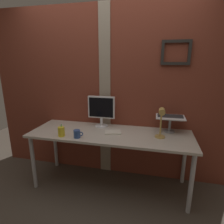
# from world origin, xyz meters

# --- Properties ---
(ground_plane) EXTENTS (6.00, 6.00, 0.00)m
(ground_plane) POSITION_xyz_m (0.00, 0.00, 0.00)
(ground_plane) COLOR #4C4238
(brick_wall_back) EXTENTS (3.48, 0.16, 2.37)m
(brick_wall_back) POSITION_xyz_m (0.00, 0.41, 1.19)
(brick_wall_back) COLOR brown
(brick_wall_back) RESTS_ON ground_plane
(desk) EXTENTS (2.06, 0.68, 0.76)m
(desk) POSITION_xyz_m (0.13, 0.01, 0.69)
(desk) COLOR beige
(desk) RESTS_ON ground_plane
(monitor) EXTENTS (0.37, 0.18, 0.43)m
(monitor) POSITION_xyz_m (-0.05, 0.22, 1.01)
(monitor) COLOR white
(monitor) RESTS_ON desk
(laptop_stand) EXTENTS (0.28, 0.22, 0.19)m
(laptop_stand) POSITION_xyz_m (0.87, 0.23, 0.89)
(laptop_stand) COLOR gray
(laptop_stand) RESTS_ON desk
(laptop) EXTENTS (0.36, 0.33, 0.23)m
(laptop) POSITION_xyz_m (0.87, 0.30, 1.01)
(laptop) COLOR white
(laptop) RESTS_ON laptop_stand
(desk_lamp) EXTENTS (0.12, 0.20, 0.38)m
(desk_lamp) POSITION_xyz_m (0.75, -0.05, 1.00)
(desk_lamp) COLOR tan
(desk_lamp) RESTS_ON desk
(pen_cup) EXTENTS (0.08, 0.08, 0.15)m
(pen_cup) POSITION_xyz_m (-0.42, -0.23, 0.82)
(pen_cup) COLOR yellow
(pen_cup) RESTS_ON desk
(coffee_mug) EXTENTS (0.12, 0.08, 0.10)m
(coffee_mug) POSITION_xyz_m (-0.22, -0.23, 0.81)
(coffee_mug) COLOR #2D4C8C
(coffee_mug) RESTS_ON desk
(paper_clutter_stack) EXTENTS (0.23, 0.19, 0.02)m
(paper_clutter_stack) POSITION_xyz_m (0.17, 0.01, 0.77)
(paper_clutter_stack) COLOR silver
(paper_clutter_stack) RESTS_ON desk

